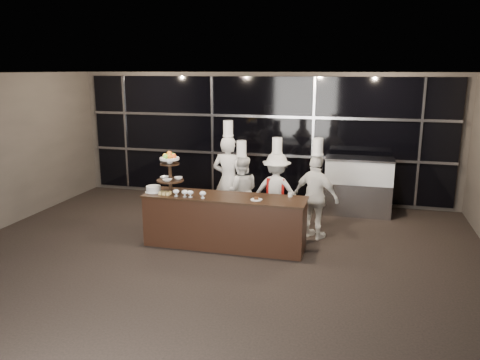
% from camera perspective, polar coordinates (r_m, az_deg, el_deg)
% --- Properties ---
extents(room, '(10.00, 10.00, 10.00)m').
position_cam_1_polar(room, '(6.35, -6.68, -0.96)').
color(room, black).
rests_on(room, ground).
extents(window_wall, '(8.60, 0.10, 2.80)m').
position_cam_1_polar(window_wall, '(11.01, 2.64, 5.21)').
color(window_wall, black).
rests_on(window_wall, ground).
extents(buffet_counter, '(2.84, 0.74, 0.92)m').
position_cam_1_polar(buffet_counter, '(8.23, -1.88, -5.03)').
color(buffet_counter, black).
rests_on(buffet_counter, ground).
extents(display_stand, '(0.48, 0.48, 0.74)m').
position_cam_1_polar(display_stand, '(8.33, -8.54, 1.29)').
color(display_stand, black).
rests_on(display_stand, buffet_counter).
extents(compotes, '(0.60, 0.11, 0.12)m').
position_cam_1_polar(compotes, '(8.06, -6.31, -1.53)').
color(compotes, silver).
rests_on(compotes, buffet_counter).
extents(layer_cake, '(0.30, 0.30, 0.11)m').
position_cam_1_polar(layer_cake, '(8.49, -10.50, -1.09)').
color(layer_cake, white).
rests_on(layer_cake, buffet_counter).
extents(pastry_squares, '(0.20, 0.13, 0.05)m').
position_cam_1_polar(pastry_squares, '(8.29, -9.13, -1.58)').
color(pastry_squares, '#E9C972').
rests_on(pastry_squares, buffet_counter).
extents(small_plate, '(0.20, 0.20, 0.05)m').
position_cam_1_polar(small_plate, '(7.86, 2.01, -2.34)').
color(small_plate, white).
rests_on(small_plate, buffet_counter).
extents(chef_cup, '(0.08, 0.08, 0.07)m').
position_cam_1_polar(chef_cup, '(8.09, 6.15, -1.80)').
color(chef_cup, white).
rests_on(chef_cup, buffet_counter).
extents(display_case, '(1.41, 0.62, 1.24)m').
position_cam_1_polar(display_case, '(10.30, 14.23, -0.38)').
color(display_case, '#A5A5AA').
rests_on(display_case, ground).
extents(chef_a, '(0.70, 0.51, 2.10)m').
position_cam_1_polar(chef_a, '(9.30, -1.43, 0.06)').
color(chef_a, silver).
rests_on(chef_a, ground).
extents(chef_b, '(0.80, 0.69, 1.71)m').
position_cam_1_polar(chef_b, '(9.28, 0.17, -1.21)').
color(chef_b, white).
rests_on(chef_b, ground).
extents(chef_c, '(0.99, 0.60, 1.80)m').
position_cam_1_polar(chef_c, '(9.11, 4.45, -1.28)').
color(chef_c, silver).
rests_on(chef_c, ground).
extents(chef_d, '(0.99, 0.75, 1.87)m').
position_cam_1_polar(chef_d, '(8.64, 9.22, -1.95)').
color(chef_d, white).
rests_on(chef_d, ground).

